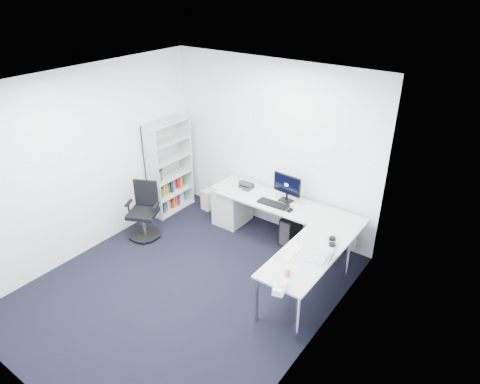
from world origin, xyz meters
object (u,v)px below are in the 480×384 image
Objects in this scene: l_desk at (276,233)px; bookshelf at (169,167)px; task_chair at (143,212)px; monitor at (287,188)px; laptop at (319,249)px.

l_desk is 2.23m from bookshelf.
task_chair is (0.27, -0.91, -0.36)m from bookshelf.
bookshelf is at bearing 178.68° from l_desk.
monitor is (1.82, 1.26, 0.44)m from task_chair.
monitor reaches higher than laptop.
bookshelf is at bearing -166.03° from monitor.
bookshelf is 3.20m from laptop.
bookshelf is 1.79× the size of task_chair.
l_desk is at bearing -1.32° from bookshelf.
laptop is (2.86, 0.26, 0.33)m from task_chair.
l_desk is at bearing -73.82° from monitor.
task_chair reaches higher than l_desk.
monitor is at bearing 128.47° from laptop.
monitor is (-0.09, 0.41, 0.56)m from l_desk.
task_chair reaches higher than laptop.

